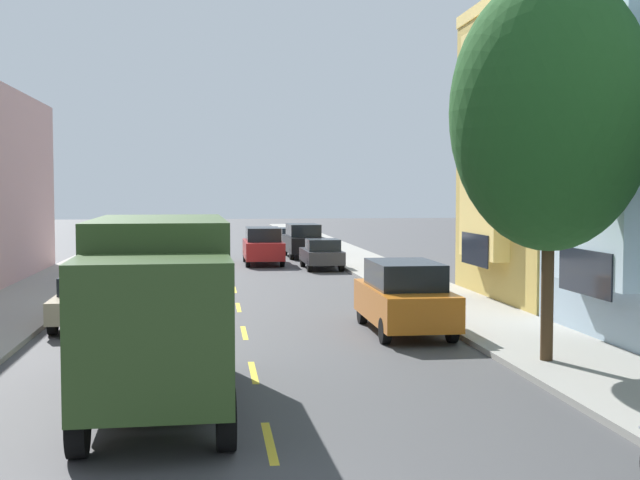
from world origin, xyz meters
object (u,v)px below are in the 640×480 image
at_px(parked_hatchback_charcoal, 322,254).
at_px(delivery_box_truck, 159,300).
at_px(parked_sedan_white, 292,238).
at_px(parked_sedan_champagne, 91,299).
at_px(parked_suv_orange, 404,296).
at_px(parked_suv_teal, 150,240).
at_px(parked_suv_silver, 157,235).
at_px(moving_red_sedan, 263,245).
at_px(parked_sedan_navy, 129,266).
at_px(street_tree_second, 550,113).
at_px(parked_suv_black, 303,240).

bearing_deg(parked_hatchback_charcoal, delivery_box_truck, -103.87).
distance_m(parked_sedan_white, parked_sedan_champagne, 31.29).
height_order(parked_suv_orange, parked_sedan_champagne, parked_suv_orange).
bearing_deg(parked_suv_teal, parked_sedan_champagne, -89.84).
bearing_deg(parked_suv_teal, parked_suv_silver, 89.63).
bearing_deg(parked_hatchback_charcoal, parked_sedan_champagne, -118.60).
bearing_deg(parked_suv_teal, moving_red_sedan, -40.60).
distance_m(delivery_box_truck, parked_suv_silver, 39.73).
bearing_deg(parked_sedan_navy, delivery_box_truck, -83.01).
xyz_separation_m(parked_sedan_navy, moving_red_sedan, (6.05, 8.71, 0.24)).
height_order(street_tree_second, parked_suv_black, street_tree_second).
height_order(street_tree_second, parked_suv_orange, street_tree_second).
relative_size(street_tree_second, parked_sedan_white, 1.85).
height_order(parked_suv_silver, parked_sedan_navy, parked_suv_silver).
relative_size(parked_sedan_navy, moving_red_sedan, 0.94).
relative_size(parked_sedan_navy, parked_sedan_champagne, 1.00).
xyz_separation_m(parked_suv_teal, moving_red_sedan, (6.17, -5.29, 0.00)).
height_order(parked_suv_teal, moving_red_sedan, same).
bearing_deg(parked_sedan_champagne, parked_sedan_white, 73.90).
bearing_deg(street_tree_second, parked_suv_orange, 113.76).
relative_size(parked_suv_silver, parked_suv_teal, 1.00).
bearing_deg(parked_suv_orange, parked_suv_teal, 107.89).
xyz_separation_m(parked_sedan_white, parked_suv_black, (0.01, -6.42, 0.24)).
distance_m(delivery_box_truck, parked_sedan_navy, 20.09).
bearing_deg(parked_suv_black, parked_hatchback_charcoal, -89.25).
bearing_deg(parked_suv_teal, parked_sedan_navy, -89.48).
distance_m(parked_suv_silver, parked_sedan_champagne, 30.29).
distance_m(parked_suv_silver, parked_suv_teal, 5.74).
relative_size(parked_suv_orange, parked_suv_black, 0.99).
bearing_deg(parked_suv_silver, parked_sedan_white, -1.49).
bearing_deg(parked_sedan_white, parked_suv_teal, -147.79).
bearing_deg(parked_sedan_white, parked_sedan_navy, -113.84).
height_order(street_tree_second, parked_sedan_navy, street_tree_second).
distance_m(street_tree_second, parked_suv_black, 31.14).
relative_size(parked_suv_black, moving_red_sedan, 1.01).
bearing_deg(parked_sedan_champagne, street_tree_second, -33.59).
bearing_deg(parked_suv_black, parked_sedan_white, 90.13).
xyz_separation_m(parked_suv_teal, parked_hatchback_charcoal, (8.86, -8.43, -0.23)).
height_order(delivery_box_truck, moving_red_sedan, delivery_box_truck).
bearing_deg(street_tree_second, moving_red_sedan, 99.90).
bearing_deg(parked_suv_teal, street_tree_second, -71.21).
distance_m(parked_suv_orange, parked_sedan_white, 32.43).
distance_m(parked_suv_silver, parked_suv_orange, 33.79).
distance_m(parked_suv_silver, parked_sedan_white, 8.71).
relative_size(delivery_box_truck, parked_sedan_champagne, 1.60).
bearing_deg(delivery_box_truck, parked_suv_orange, 48.76).
xyz_separation_m(parked_sedan_navy, parked_sedan_champagne, (-0.06, -10.55, 0.00)).
relative_size(parked_suv_teal, parked_sedan_navy, 1.07).
height_order(parked_sedan_white, parked_suv_black, parked_suv_black).
distance_m(street_tree_second, parked_suv_orange, 6.88).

